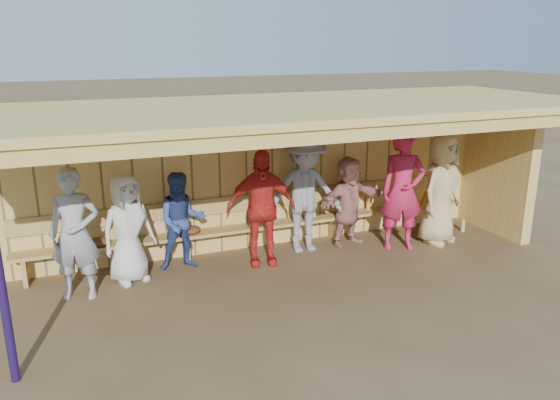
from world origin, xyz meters
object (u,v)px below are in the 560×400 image
object	(u,v)px
player_c	(182,221)
player_f	(348,201)
player_e	(305,193)
player_g	(402,191)
player_a	(75,234)
player_h	(441,189)
player_d	(261,208)
bench	(263,218)
player_b	(128,229)

from	to	relation	value
player_c	player_f	distance (m)	2.80
player_e	player_g	size ratio (longest dim) A/B	0.99
player_a	player_h	distance (m)	5.78
player_d	player_f	world-z (taller)	player_d
player_c	player_f	xyz separation A→B (m)	(2.80, 0.00, 0.01)
player_d	player_h	xyz separation A→B (m)	(3.12, -0.24, 0.04)
player_g	bench	distance (m)	2.32
player_f	player_h	bearing A→B (deg)	-34.51
player_c	bench	distance (m)	1.44
player_b	player_d	xyz separation A→B (m)	(1.96, -0.08, 0.11)
player_d	player_e	xyz separation A→B (m)	(0.84, 0.26, 0.07)
player_g	player_h	distance (m)	0.76
player_b	player_g	xyz separation A→B (m)	(4.32, -0.32, 0.19)
player_f	player_h	distance (m)	1.57
player_e	player_f	bearing A→B (deg)	4.62
player_d	player_e	bearing A→B (deg)	28.62
player_d	bench	size ratio (longest dim) A/B	0.24
player_b	player_c	size ratio (longest dim) A/B	1.06
player_e	bench	size ratio (longest dim) A/B	0.26
player_a	player_h	bearing A→B (deg)	14.58
player_e	bench	bearing A→B (deg)	158.07
bench	player_d	bearing A→B (deg)	-112.14
player_c	player_f	size ratio (longest dim) A/B	0.99
player_a	player_b	world-z (taller)	player_a
player_g	player_h	world-z (taller)	player_g
player_d	player_h	size ratio (longest dim) A/B	0.96
player_d	player_g	distance (m)	2.37
player_c	player_f	world-z (taller)	player_f
player_a	player_e	xyz separation A→B (m)	(3.50, 0.45, 0.07)
player_c	player_g	distance (m)	3.56
player_e	player_g	distance (m)	1.60
player_c	player_g	xyz separation A→B (m)	(3.52, -0.50, 0.24)
player_g	bench	world-z (taller)	player_g
player_e	player_f	size ratio (longest dim) A/B	1.28
player_c	bench	world-z (taller)	player_c
player_d	player_g	xyz separation A→B (m)	(2.36, -0.24, 0.08)
player_f	player_c	bearing A→B (deg)	164.11
player_b	player_f	size ratio (longest dim) A/B	1.05
player_c	bench	xyz separation A→B (m)	(1.39, 0.31, -0.22)
player_c	player_h	size ratio (longest dim) A/B	0.80
player_d	bench	xyz separation A→B (m)	(0.23, 0.56, -0.37)
player_a	player_b	size ratio (longest dim) A/B	1.13
player_b	player_a	bearing A→B (deg)	179.76
player_h	player_e	bearing A→B (deg)	145.26
player_f	bench	world-z (taller)	player_f
player_a	player_f	size ratio (longest dim) A/B	1.18
player_a	player_h	xyz separation A→B (m)	(5.78, -0.05, 0.04)
player_b	bench	distance (m)	2.26
player_a	player_e	size ratio (longest dim) A/B	0.92
player_b	player_e	world-z (taller)	player_e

